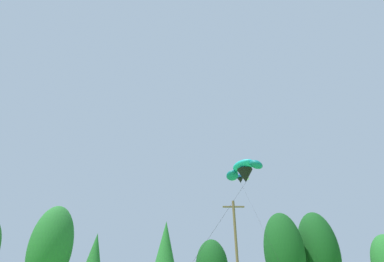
{
  "coord_description": "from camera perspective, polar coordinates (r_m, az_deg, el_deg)",
  "views": [
    {
      "loc": [
        -2.91,
        -0.72,
        2.6
      ],
      "look_at": [
        -2.85,
        20.46,
        14.8
      ],
      "focal_mm": 27.41,
      "sensor_mm": 36.0,
      "label": 1
    }
  ],
  "objects": [
    {
      "name": "treeline_tree_c",
      "position": [
        47.2,
        -26.0,
        -19.71
      ],
      "size": [
        5.69,
        5.69,
        14.42
      ],
      "color": "#472D19",
      "rests_on": "ground_plane"
    },
    {
      "name": "treeline_tree_e",
      "position": [
        42.78,
        -5.47,
        -23.03
      ],
      "size": [
        4.29,
        4.29,
        12.21
      ],
      "color": "#472D19",
      "rests_on": "ground_plane"
    },
    {
      "name": "treeline_tree_g",
      "position": [
        45.27,
        17.34,
        -21.6
      ],
      "size": [
        5.46,
        5.46,
        13.55
      ],
      "color": "#472D19",
      "rests_on": "ground_plane"
    },
    {
      "name": "treeline_tree_h",
      "position": [
        49.12,
        23.28,
        -20.74
      ],
      "size": [
        5.63,
        5.63,
        14.17
      ],
      "color": "#472D19",
      "rests_on": "ground_plane"
    },
    {
      "name": "utility_pole",
      "position": [
        30.05,
        8.58,
        -23.25
      ],
      "size": [
        2.2,
        0.26,
        11.34
      ],
      "color": "brown",
      "rests_on": "ground_plane"
    },
    {
      "name": "parafoil_kite_high_teal",
      "position": [
        24.33,
        9.96,
        -7.62
      ],
      "size": [
        7.55,
        8.88,
        10.95
      ],
      "color": "teal"
    },
    {
      "name": "parafoil_kite_mid_blue_white",
      "position": [
        49.81,
        9.23,
        -9.1
      ],
      "size": [
        3.07,
        22.65,
        19.09
      ],
      "color": "blue"
    }
  ]
}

